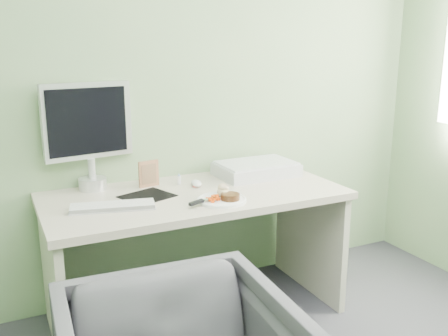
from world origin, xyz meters
name	(u,v)px	position (x,y,z in m)	size (l,w,h in m)	color
wall_back	(168,72)	(0.00, 2.00, 1.35)	(3.50, 3.50, 0.00)	gray
desk	(195,224)	(0.00, 1.62, 0.55)	(1.60, 0.75, 0.73)	#C1B4A2
plate	(222,200)	(0.06, 1.42, 0.74)	(0.25, 0.25, 0.01)	white
steak	(230,197)	(0.10, 1.39, 0.76)	(0.10, 0.10, 0.03)	black
potato_pile	(224,190)	(0.10, 1.48, 0.77)	(0.10, 0.07, 0.06)	#A27B4F
carrot_heap	(214,197)	(0.01, 1.41, 0.76)	(0.06, 0.05, 0.04)	#E94304
steak_knife	(202,201)	(-0.06, 1.40, 0.76)	(0.22, 0.11, 0.02)	silver
mousepad	(147,196)	(-0.25, 1.66, 0.73)	(0.24, 0.22, 0.00)	black
keyboard	(113,206)	(-0.46, 1.54, 0.75)	(0.40, 0.12, 0.02)	white
computer_mouse	(196,183)	(0.05, 1.73, 0.75)	(0.06, 0.10, 0.04)	white
photo_frame	(149,174)	(-0.19, 1.84, 0.80)	(0.12, 0.01, 0.15)	#976246
eyedrop_bottle	(179,179)	(-0.02, 1.81, 0.76)	(0.02, 0.02, 0.07)	white
scanner	(256,170)	(0.47, 1.79, 0.77)	(0.47, 0.31, 0.07)	silver
monitor	(88,130)	(-0.48, 1.94, 1.06)	(0.48, 0.16, 0.58)	silver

